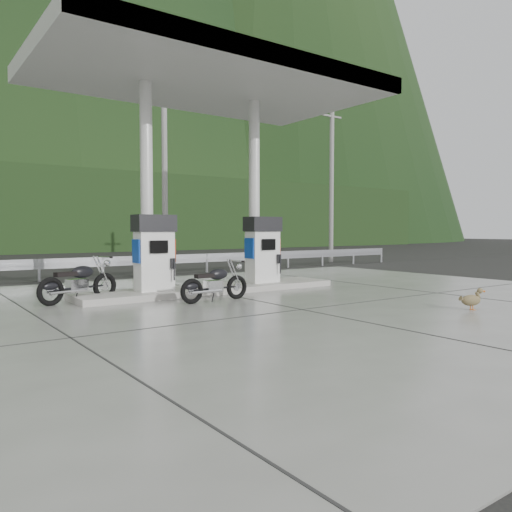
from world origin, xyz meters
TOP-DOWN VIEW (x-y plane):
  - ground at (0.00, 0.00)m, footprint 160.00×160.00m
  - forecourt_apron at (0.00, 0.00)m, footprint 18.00×14.00m
  - pump_island at (0.00, 2.50)m, footprint 7.00×1.40m
  - gas_pump_left at (-1.60, 2.50)m, footprint 0.95×0.55m
  - gas_pump_right at (1.60, 2.50)m, footprint 0.95×0.55m
  - canopy_column_left at (-1.60, 2.90)m, footprint 0.30×0.30m
  - canopy_column_right at (1.60, 2.90)m, footprint 0.30×0.30m
  - canopy_roof at (0.00, 2.50)m, footprint 8.50×5.00m
  - guardrail at (0.00, 8.00)m, footprint 26.00×0.16m
  - road at (0.00, 11.50)m, footprint 60.00×7.00m
  - utility_pole_b at (2.00, 9.50)m, footprint 0.22×0.22m
  - utility_pole_c at (11.00, 9.50)m, footprint 0.22×0.22m
  - tree_band at (0.00, 30.00)m, footprint 80.00×6.00m
  - motorcycle_left at (-3.32, 2.67)m, footprint 1.91×1.08m
  - motorcycle_right at (-0.81, 1.03)m, footprint 1.69×0.64m
  - duck at (2.71, -2.99)m, footprint 0.53×0.32m

SIDE VIEW (x-z plane):
  - ground at x=0.00m, z-range 0.00..0.00m
  - road at x=0.00m, z-range 0.00..0.01m
  - forecourt_apron at x=0.00m, z-range 0.00..0.02m
  - pump_island at x=0.00m, z-range 0.02..0.17m
  - duck at x=2.71m, z-range 0.02..0.39m
  - motorcycle_right at x=-0.81m, z-range 0.02..0.80m
  - motorcycle_left at x=-3.32m, z-range 0.02..0.88m
  - guardrail at x=0.00m, z-range 0.00..1.42m
  - gas_pump_left at x=-1.60m, z-range 0.17..1.97m
  - gas_pump_right at x=1.60m, z-range 0.17..1.97m
  - canopy_column_left at x=-1.60m, z-range 0.17..5.17m
  - canopy_column_right at x=1.60m, z-range 0.17..5.17m
  - tree_band at x=0.00m, z-range 0.00..6.00m
  - utility_pole_b at x=2.00m, z-range 0.00..8.00m
  - utility_pole_c at x=11.00m, z-range 0.00..8.00m
  - canopy_roof at x=0.00m, z-range 5.17..5.57m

